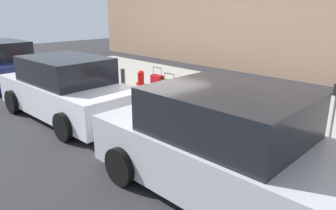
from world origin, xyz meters
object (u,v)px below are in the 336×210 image
object	(u,v)px
suitcase_teal_4	(197,103)
bollard_post	(123,80)
suitcase_navy_3	(213,105)
fire_hydrant	(141,82)
suitcase_red_0	(268,119)
suitcase_maroon_2	(229,109)
suitcase_silver_5	(184,99)
suitcase_red_7	(157,88)
suitcase_black_1	(250,113)
parked_car_white_1	(67,89)
parked_car_silver_0	(225,147)
suitcase_olive_6	(169,93)
parking_meter	(335,107)

from	to	relation	value
suitcase_teal_4	bollard_post	distance (m)	3.08
suitcase_navy_3	fire_hydrant	distance (m)	2.80
suitcase_teal_4	fire_hydrant	world-z (taller)	suitcase_teal_4
suitcase_red_0	suitcase_maroon_2	world-z (taller)	suitcase_red_0
fire_hydrant	suitcase_silver_5	bearing A→B (deg)	179.67
suitcase_red_7	fire_hydrant	distance (m)	0.83
suitcase_black_1	parked_car_white_1	distance (m)	4.65
suitcase_teal_4	bollard_post	size ratio (longest dim) A/B	1.17
suitcase_navy_3	suitcase_red_0	bearing A→B (deg)	175.74
parked_car_silver_0	suitcase_navy_3	bearing A→B (deg)	-49.31
suitcase_navy_3	suitcase_olive_6	size ratio (longest dim) A/B	0.68
suitcase_teal_4	parking_meter	bearing A→B (deg)	-174.35
fire_hydrant	parked_car_white_1	size ratio (longest dim) A/B	0.18
suitcase_olive_6	parked_car_white_1	distance (m)	2.75
suitcase_red_7	parked_car_silver_0	bearing A→B (deg)	150.17
parked_car_white_1	parking_meter	bearing A→B (deg)	-154.85
suitcase_black_1	parking_meter	bearing A→B (deg)	-174.20
suitcase_red_0	suitcase_maroon_2	xyz separation A→B (m)	(1.08, -0.09, -0.04)
suitcase_teal_4	suitcase_red_7	distance (m)	1.52
suitcase_teal_4	parked_car_silver_0	bearing A→B (deg)	137.68
suitcase_teal_4	parking_meter	xyz separation A→B (m)	(-3.19, -0.32, 0.54)
fire_hydrant	parking_meter	xyz separation A→B (m)	(-5.53, -0.25, 0.41)
suitcase_red_0	suitcase_teal_4	world-z (taller)	suitcase_red_0
suitcase_navy_3	bollard_post	size ratio (longest dim) A/B	0.81
suitcase_maroon_2	parked_car_silver_0	world-z (taller)	parked_car_silver_0
suitcase_red_0	suitcase_navy_3	world-z (taller)	suitcase_red_0
suitcase_black_1	suitcase_maroon_2	bearing A→B (deg)	5.54
suitcase_maroon_2	parked_car_white_1	size ratio (longest dim) A/B	0.21
suitcase_silver_5	parked_car_silver_0	world-z (taller)	parked_car_silver_0
suitcase_navy_3	fire_hydrant	world-z (taller)	fire_hydrant
suitcase_red_0	suitcase_olive_6	world-z (taller)	suitcase_red_0
suitcase_olive_6	suitcase_black_1	bearing A→B (deg)	-176.85
suitcase_red_0	suitcase_maroon_2	size ratio (longest dim) A/B	1.07
suitcase_red_0	bollard_post	size ratio (longest dim) A/B	1.33
suitcase_red_0	parked_car_white_1	size ratio (longest dim) A/B	0.23
suitcase_black_1	suitcase_red_7	world-z (taller)	suitcase_red_7
suitcase_silver_5	suitcase_olive_6	xyz separation A→B (m)	(0.53, 0.05, 0.09)
suitcase_silver_5	bollard_post	bearing A→B (deg)	3.09
suitcase_teal_4	suitcase_olive_6	size ratio (longest dim) A/B	0.98
suitcase_olive_6	bollard_post	bearing A→B (deg)	2.48
suitcase_maroon_2	bollard_post	bearing A→B (deg)	2.49
suitcase_black_1	parked_car_silver_0	world-z (taller)	parked_car_silver_0
suitcase_maroon_2	fire_hydrant	xyz separation A→B (m)	(3.29, 0.02, 0.11)
suitcase_teal_4	parked_car_silver_0	distance (m)	3.48
suitcase_red_0	suitcase_silver_5	bearing A→B (deg)	-1.18
suitcase_red_0	parked_car_silver_0	size ratio (longest dim) A/B	0.24
suitcase_navy_3	parked_car_silver_0	xyz separation A→B (m)	(-2.11, 2.45, 0.35)
bollard_post	parked_car_white_1	bearing A→B (deg)	105.74
fire_hydrant	parked_car_white_1	distance (m)	2.40
parking_meter	parked_car_silver_0	world-z (taller)	parked_car_silver_0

